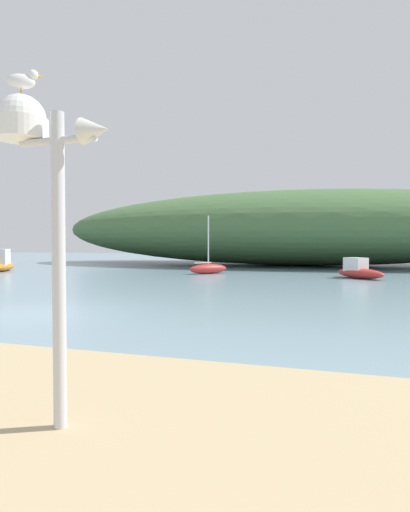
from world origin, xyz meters
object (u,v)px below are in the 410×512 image
Objects in this scene: mast_structure at (36,155)px; seagull_on_radar at (23,80)px; sailboat_west_reach at (208,268)px; motorboat_far_left at (359,271)px; motorboat_far_right at (2,263)px.

mast_structure is 9.74× the size of seagull_on_radar.
sailboat_west_reach reaches higher than motorboat_far_left.
sailboat_west_reach is at bearing 103.30° from mast_structure.
seagull_on_radar is at bearing -99.71° from motorboat_far_left.
mast_structure is at bearing -3.91° from seagull_on_radar.
mast_structure is 27.42m from motorboat_far_right.
motorboat_far_right is 1.03× the size of sailboat_west_reach.
motorboat_far_left is at bearing -6.17° from sailboat_west_reach.
motorboat_far_right is 1.28× the size of motorboat_far_left.
mast_structure reaches higher than motorboat_far_right.
seagull_on_radar is 0.09× the size of motorboat_far_right.
mast_structure is 21.22m from motorboat_far_left.
mast_structure is 0.71m from seagull_on_radar.
mast_structure is at bearing -46.55° from motorboat_far_right.
motorboat_far_right is (-18.80, 19.84, -2.16)m from mast_structure.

